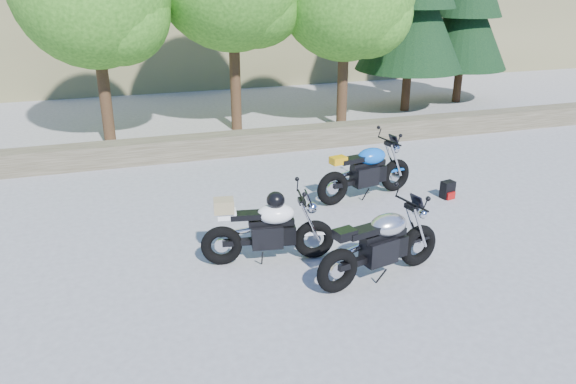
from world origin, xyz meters
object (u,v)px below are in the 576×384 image
at_px(backpack, 448,190).
at_px(silver_bike, 381,245).
at_px(blue_bike, 366,172).
at_px(white_bike, 267,228).

bearing_deg(backpack, silver_bike, -150.15).
bearing_deg(blue_bike, silver_bike, -122.54).
bearing_deg(silver_bike, blue_bike, 55.88).
xyz_separation_m(silver_bike, white_bike, (-1.37, 0.94, 0.03)).
xyz_separation_m(blue_bike, backpack, (1.48, -0.50, -0.35)).
distance_m(silver_bike, backpack, 3.45).
height_order(blue_bike, backpack, blue_bike).
distance_m(silver_bike, white_bike, 1.66).
xyz_separation_m(silver_bike, backpack, (2.54, 2.30, -0.35)).
relative_size(silver_bike, white_bike, 1.04).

